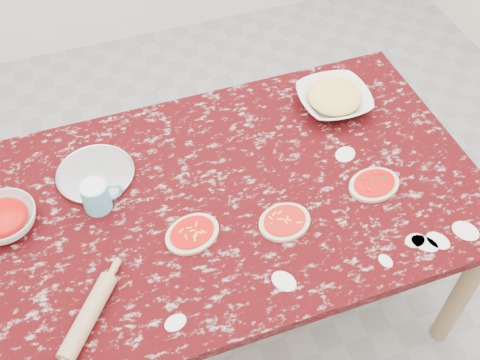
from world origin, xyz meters
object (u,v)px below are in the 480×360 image
worktable (240,205)px  rolling_pin (88,316)px  sauce_bowl (4,220)px  pizza_tray (96,174)px  cheese_bowl (334,100)px  flour_mug (97,196)px

worktable → rolling_pin: rolling_pin is taller
worktable → sauce_bowl: sauce_bowl is taller
pizza_tray → cheese_bowl: 0.90m
flour_mug → cheese_bowl: bearing=10.9°
rolling_pin → worktable: bearing=28.8°
pizza_tray → rolling_pin: rolling_pin is taller
sauce_bowl → rolling_pin: size_ratio=0.79×
cheese_bowl → worktable: bearing=-150.4°
worktable → rolling_pin: 0.64m
pizza_tray → rolling_pin: bearing=-102.2°
rolling_pin → flour_mug: bearing=75.2°
cheese_bowl → rolling_pin: 1.16m
cheese_bowl → sauce_bowl: bearing=-172.6°
pizza_tray → flour_mug: bearing=-94.6°
worktable → cheese_bowl: 0.55m
worktable → cheese_bowl: (0.46, 0.26, 0.12)m
cheese_bowl → rolling_pin: cheese_bowl is taller
cheese_bowl → flour_mug: (-0.91, -0.18, 0.02)m
worktable → rolling_pin: size_ratio=6.14×
cheese_bowl → rolling_pin: size_ratio=1.01×
worktable → flour_mug: flour_mug is taller
pizza_tray → cheese_bowl: bearing=2.6°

